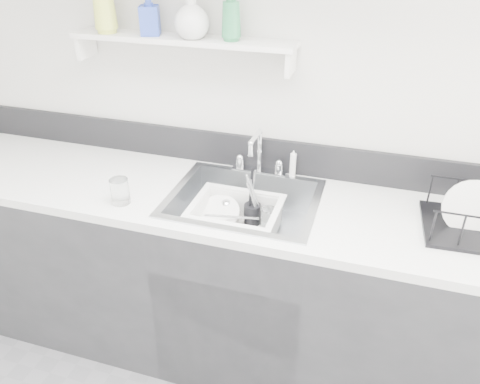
% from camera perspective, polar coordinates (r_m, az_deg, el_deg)
% --- Properties ---
extents(room_shell, '(3.50, 3.00, 2.60)m').
position_cam_1_polar(room_shell, '(1.02, -13.08, 14.25)').
color(room_shell, silver).
rests_on(room_shell, ground).
extents(counter_run, '(3.20, 0.62, 0.92)m').
position_cam_1_polar(counter_run, '(2.28, 0.38, -10.78)').
color(counter_run, '#27272B').
rests_on(counter_run, ground).
extents(backsplash, '(3.20, 0.02, 0.16)m').
position_cam_1_polar(backsplash, '(2.23, 2.67, 4.70)').
color(backsplash, black).
rests_on(backsplash, counter_run).
extents(sink, '(0.64, 0.52, 0.20)m').
position_cam_1_polar(sink, '(2.06, 0.41, -2.95)').
color(sink, silver).
rests_on(sink, counter_run).
extents(faucet, '(0.26, 0.18, 0.23)m').
position_cam_1_polar(faucet, '(2.19, 2.30, 3.68)').
color(faucet, silver).
rests_on(faucet, counter_run).
extents(side_sprayer, '(0.03, 0.03, 0.14)m').
position_cam_1_polar(side_sprayer, '(2.17, 6.47, 3.44)').
color(side_sprayer, white).
rests_on(side_sprayer, counter_run).
extents(wall_shelf, '(1.00, 0.16, 0.12)m').
position_cam_1_polar(wall_shelf, '(2.12, -7.14, 17.77)').
color(wall_shelf, silver).
rests_on(wall_shelf, room_shell).
extents(wash_tub, '(0.45, 0.40, 0.15)m').
position_cam_1_polar(wash_tub, '(2.04, -0.53, -3.45)').
color(wash_tub, white).
rests_on(wash_tub, sink).
extents(plate_stack, '(0.25, 0.24, 0.10)m').
position_cam_1_polar(plate_stack, '(2.12, -2.51, -3.22)').
color(plate_stack, white).
rests_on(plate_stack, wash_tub).
extents(utensil_cup, '(0.08, 0.08, 0.25)m').
position_cam_1_polar(utensil_cup, '(2.10, 1.51, -2.47)').
color(utensil_cup, black).
rests_on(utensil_cup, wash_tub).
extents(ladle, '(0.22, 0.28, 0.08)m').
position_cam_1_polar(ladle, '(2.10, -1.26, -3.12)').
color(ladle, silver).
rests_on(ladle, wash_tub).
extents(tumbler_in_tub, '(0.09, 0.09, 0.10)m').
position_cam_1_polar(tumbler_in_tub, '(2.07, 3.51, -3.32)').
color(tumbler_in_tub, white).
rests_on(tumbler_in_tub, wash_tub).
extents(tumbler_counter, '(0.09, 0.09, 0.11)m').
position_cam_1_polar(tumbler_counter, '(2.02, -14.42, 0.09)').
color(tumbler_counter, white).
rests_on(tumbler_counter, counter_run).
extents(bowl_small, '(0.13, 0.13, 0.04)m').
position_cam_1_polar(bowl_small, '(2.01, 2.00, -5.57)').
color(bowl_small, white).
rests_on(bowl_small, wash_tub).
extents(soap_bottle_a, '(0.11, 0.12, 0.26)m').
position_cam_1_polar(soap_bottle_a, '(2.23, -16.33, 21.40)').
color(soap_bottle_a, '#D1DF51').
rests_on(soap_bottle_a, wall_shelf).
extents(soap_bottle_b, '(0.10, 0.10, 0.18)m').
position_cam_1_polar(soap_bottle_b, '(2.15, -11.01, 20.60)').
color(soap_bottle_b, '#2B44B1').
rests_on(soap_bottle_b, wall_shelf).
extents(soap_bottle_c, '(0.16, 0.16, 0.19)m').
position_cam_1_polar(soap_bottle_c, '(2.05, -5.93, 20.64)').
color(soap_bottle_c, silver).
rests_on(soap_bottle_c, wall_shelf).
extents(soap_bottle_d, '(0.10, 0.10, 0.21)m').
position_cam_1_polar(soap_bottle_d, '(2.00, -1.09, 20.90)').
color(soap_bottle_d, '#2C7F4C').
rests_on(soap_bottle_d, wall_shelf).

